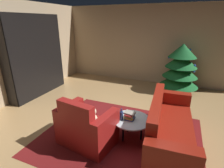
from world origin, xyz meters
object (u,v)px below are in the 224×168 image
(bottle_on_table, at_px, (121,115))
(decorated_tree, at_px, (181,68))
(couch_red, at_px, (168,130))
(coffee_table, at_px, (131,121))
(armchair_red, at_px, (86,128))
(book_stack_on_table, at_px, (130,116))
(bookshelf_unit, at_px, (39,56))

(bottle_on_table, distance_m, decorated_tree, 3.06)
(couch_red, xyz_separation_m, coffee_table, (-0.65, -0.07, 0.07))
(armchair_red, height_order, decorated_tree, decorated_tree)
(couch_red, xyz_separation_m, book_stack_on_table, (-0.69, -0.08, 0.17))
(coffee_table, xyz_separation_m, decorated_tree, (0.71, 2.82, 0.38))
(bookshelf_unit, bearing_deg, decorated_tree, 23.31)
(book_stack_on_table, bearing_deg, bookshelf_unit, 159.64)
(armchair_red, bearing_deg, bookshelf_unit, 147.01)
(couch_red, xyz_separation_m, bottle_on_table, (-0.82, -0.16, 0.19))
(bookshelf_unit, relative_size, couch_red, 1.13)
(armchair_red, bearing_deg, decorated_tree, 66.74)
(couch_red, distance_m, decorated_tree, 2.79)
(couch_red, distance_m, coffee_table, 0.66)
(armchair_red, bearing_deg, couch_red, 21.26)
(couch_red, height_order, decorated_tree, decorated_tree)
(couch_red, bearing_deg, bottle_on_table, -168.78)
(decorated_tree, bearing_deg, book_stack_on_table, -104.77)
(bookshelf_unit, height_order, couch_red, bookshelf_unit)
(bookshelf_unit, relative_size, coffee_table, 3.26)
(book_stack_on_table, relative_size, decorated_tree, 0.14)
(decorated_tree, bearing_deg, coffee_table, -104.13)
(bookshelf_unit, height_order, coffee_table, bookshelf_unit)
(bookshelf_unit, xyz_separation_m, armchair_red, (2.47, -1.61, -0.80))
(armchair_red, bearing_deg, book_stack_on_table, 33.79)
(armchair_red, xyz_separation_m, coffee_table, (0.70, 0.45, 0.05))
(decorated_tree, bearing_deg, couch_red, -91.25)
(coffee_table, bearing_deg, bottle_on_table, -151.43)
(book_stack_on_table, distance_m, bottle_on_table, 0.15)
(bookshelf_unit, xyz_separation_m, bottle_on_table, (3.00, -1.24, -0.63))
(couch_red, relative_size, coffee_table, 2.88)
(armchair_red, height_order, bottle_on_table, armchair_red)
(bookshelf_unit, xyz_separation_m, decorated_tree, (3.88, 1.67, -0.38))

